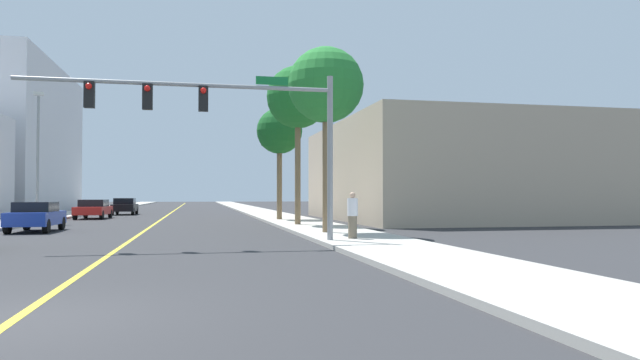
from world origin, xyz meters
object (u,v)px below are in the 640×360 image
at_px(palm_far, 279,132).
at_px(car_blue, 36,216).
at_px(traffic_signal_mast, 225,114).
at_px(car_red, 93,209).
at_px(street_lamp, 38,149).
at_px(car_black, 125,206).
at_px(palm_near, 326,86).
at_px(pedestrian, 353,215).
at_px(palm_mid, 298,98).

bearing_deg(palm_far, car_blue, -148.28).
bearing_deg(traffic_signal_mast, car_blue, 131.33).
bearing_deg(car_blue, car_red, -89.75).
xyz_separation_m(street_lamp, car_black, (3.39, 14.15, -3.75)).
xyz_separation_m(traffic_signal_mast, car_blue, (-8.21, 9.34, -3.68)).
height_order(car_blue, car_red, car_blue).
relative_size(palm_near, car_red, 1.78).
bearing_deg(car_black, pedestrian, -70.03).
bearing_deg(street_lamp, palm_far, -4.02).
xyz_separation_m(traffic_signal_mast, palm_far, (4.26, 17.05, 1.36)).
distance_m(car_black, pedestrian, 33.78).
distance_m(palm_near, car_red, 24.29).
xyz_separation_m(palm_near, car_black, (-11.39, 28.20, -5.56)).
bearing_deg(pedestrian, car_red, 163.31).
bearing_deg(palm_far, car_red, 150.62).
distance_m(car_blue, car_red, 14.72).
relative_size(car_blue, car_red, 0.90).
bearing_deg(palm_mid, car_blue, -174.52).
bearing_deg(car_black, car_blue, -93.04).
relative_size(palm_mid, palm_far, 1.18).
height_order(traffic_signal_mast, street_lamp, street_lamp).
bearing_deg(car_black, palm_near, -68.05).
height_order(traffic_signal_mast, pedestrian, traffic_signal_mast).
relative_size(traffic_signal_mast, car_red, 2.35).
bearing_deg(street_lamp, palm_near, -43.55).
height_order(palm_near, car_blue, palm_near).
height_order(traffic_signal_mast, palm_mid, palm_mid).
height_order(traffic_signal_mast, car_red, traffic_signal_mast).
bearing_deg(palm_near, palm_mid, 90.49).
relative_size(street_lamp, car_red, 1.79).
bearing_deg(palm_near, pedestrian, -87.13).
distance_m(palm_near, palm_far, 13.03).
bearing_deg(car_red, car_blue, 91.80).
bearing_deg(car_red, traffic_signal_mast, 110.70).
bearing_deg(palm_near, palm_far, 90.50).
xyz_separation_m(traffic_signal_mast, car_red, (-8.18, 24.05, -3.68)).
bearing_deg(pedestrian, traffic_signal_mast, -129.02).
xyz_separation_m(traffic_signal_mast, palm_near, (4.38, 4.03, 1.89)).
height_order(palm_near, palm_mid, palm_mid).
distance_m(traffic_signal_mast, palm_mid, 11.65).
distance_m(palm_mid, pedestrian, 11.66).
height_order(palm_near, car_black, palm_near).
bearing_deg(car_black, palm_far, -53.44).
xyz_separation_m(car_red, car_black, (1.17, 8.17, 0.01)).
height_order(street_lamp, car_black, street_lamp).
height_order(palm_far, car_black, palm_far).
bearing_deg(car_red, palm_far, 152.53).
xyz_separation_m(palm_far, car_red, (-12.44, 7.00, -5.04)).
bearing_deg(palm_far, car_black, 126.60).
bearing_deg(car_black, traffic_signal_mast, -77.77).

